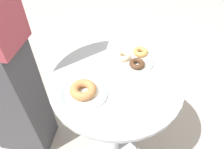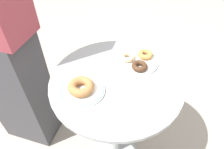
% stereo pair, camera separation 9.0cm
% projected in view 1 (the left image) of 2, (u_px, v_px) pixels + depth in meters
% --- Properties ---
extents(cafe_table, '(0.61, 0.61, 0.70)m').
position_uv_depth(cafe_table, '(116.00, 106.00, 1.07)').
color(cafe_table, '#999EA3').
rests_on(cafe_table, ground).
extents(plate_left, '(0.19, 0.19, 0.01)m').
position_uv_depth(plate_left, '(85.00, 93.00, 0.86)').
color(plate_left, white).
rests_on(plate_left, cafe_table).
extents(plate_right, '(0.20, 0.20, 0.01)m').
position_uv_depth(plate_right, '(134.00, 59.00, 1.02)').
color(plate_right, white).
rests_on(plate_right, cafe_table).
extents(donut_cinnamon, '(0.14, 0.14, 0.04)m').
position_uv_depth(donut_cinnamon, '(83.00, 90.00, 0.84)').
color(donut_cinnamon, '#A36B3D').
rests_on(donut_cinnamon, plate_left).
extents(donut_old_fashioned, '(0.11, 0.11, 0.03)m').
position_uv_depth(donut_old_fashioned, '(140.00, 52.00, 1.03)').
color(donut_old_fashioned, '#BC7F42').
rests_on(donut_old_fashioned, plate_right).
extents(donut_glazed, '(0.10, 0.10, 0.03)m').
position_uv_depth(donut_glazed, '(123.00, 56.00, 1.01)').
color(donut_glazed, '#E0B789').
rests_on(donut_glazed, plate_right).
extents(donut_chocolate, '(0.10, 0.10, 0.03)m').
position_uv_depth(donut_chocolate, '(137.00, 64.00, 0.97)').
color(donut_chocolate, '#422819').
rests_on(donut_chocolate, plate_right).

